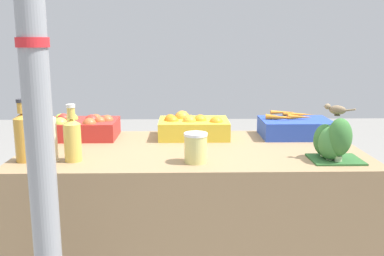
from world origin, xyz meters
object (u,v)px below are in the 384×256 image
at_px(apple_crate, 82,127).
at_px(juice_bottle_amber, 23,136).
at_px(support_pole, 35,80).
at_px(juice_bottle_golden, 72,138).
at_px(broccoli_pile, 332,141).
at_px(juice_bottle_cloudy, 49,136).
at_px(orange_crate, 192,126).
at_px(sparrow_bird, 336,110).
at_px(pickle_jar, 196,148).
at_px(carrot_crate, 295,127).

distance_m(apple_crate, juice_bottle_amber, 0.48).
xyz_separation_m(apple_crate, juice_bottle_amber, (-0.14, -0.46, 0.05)).
bearing_deg(juice_bottle_amber, support_pole, -64.16).
height_order(apple_crate, juice_bottle_golden, juice_bottle_golden).
relative_size(broccoli_pile, juice_bottle_cloudy, 0.84).
height_order(orange_crate, sparrow_bird, sparrow_bird).
distance_m(broccoli_pile, pickle_jar, 0.60).
height_order(orange_crate, juice_bottle_golden, juice_bottle_golden).
relative_size(broccoli_pile, juice_bottle_golden, 0.88).
relative_size(apple_crate, juice_bottle_cloudy, 1.42).
bearing_deg(juice_bottle_amber, carrot_crate, 19.44).
relative_size(support_pole, sparrow_bird, 19.08).
xyz_separation_m(support_pole, broccoli_pile, (1.11, 0.46, -0.31)).
bearing_deg(apple_crate, orange_crate, 0.12).
xyz_separation_m(carrot_crate, juice_bottle_cloudy, (-1.19, -0.46, 0.06)).
height_order(juice_bottle_amber, juice_bottle_cloudy, juice_bottle_amber).
bearing_deg(juice_bottle_cloudy, juice_bottle_golden, 0.00).
relative_size(orange_crate, juice_bottle_cloudy, 1.42).
distance_m(apple_crate, juice_bottle_golden, 0.46).
bearing_deg(juice_bottle_amber, pickle_jar, -2.58).
bearing_deg(juice_bottle_golden, support_pole, -87.17).
relative_size(carrot_crate, broccoli_pile, 1.70).
relative_size(orange_crate, broccoli_pile, 1.70).
relative_size(apple_crate, pickle_jar, 2.87).
relative_size(support_pole, juice_bottle_amber, 8.58).
bearing_deg(sparrow_bird, juice_bottle_cloudy, 30.21).
distance_m(juice_bottle_cloudy, juice_bottle_golden, 0.10).
bearing_deg(apple_crate, juice_bottle_cloudy, -94.13).
bearing_deg(apple_crate, carrot_crate, 0.09).
bearing_deg(pickle_jar, orange_crate, 90.58).
bearing_deg(juice_bottle_golden, apple_crate, 98.14).
height_order(support_pole, carrot_crate, support_pole).
height_order(carrot_crate, sparrow_bird, sparrow_bird).
distance_m(apple_crate, carrot_crate, 1.16).
xyz_separation_m(juice_bottle_amber, juice_bottle_golden, (0.21, -0.00, -0.01)).
bearing_deg(support_pole, pickle_jar, 41.42).
height_order(juice_bottle_amber, juice_bottle_golden, juice_bottle_amber).
height_order(broccoli_pile, pickle_jar, broccoli_pile).
bearing_deg(juice_bottle_golden, orange_crate, 40.96).
bearing_deg(apple_crate, support_pole, -84.57).
height_order(broccoli_pile, juice_bottle_amber, juice_bottle_amber).
relative_size(orange_crate, juice_bottle_golden, 1.49).
xyz_separation_m(apple_crate, orange_crate, (0.59, 0.00, -0.00)).
distance_m(juice_bottle_amber, juice_bottle_golden, 0.21).
height_order(juice_bottle_golden, sparrow_bird, juice_bottle_golden).
bearing_deg(pickle_jar, apple_crate, 140.66).
xyz_separation_m(orange_crate, sparrow_bird, (0.62, -0.46, 0.16)).
distance_m(juice_bottle_amber, pickle_jar, 0.75).
distance_m(support_pole, juice_bottle_golden, 0.57).
bearing_deg(juice_bottle_cloudy, pickle_jar, -3.03).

